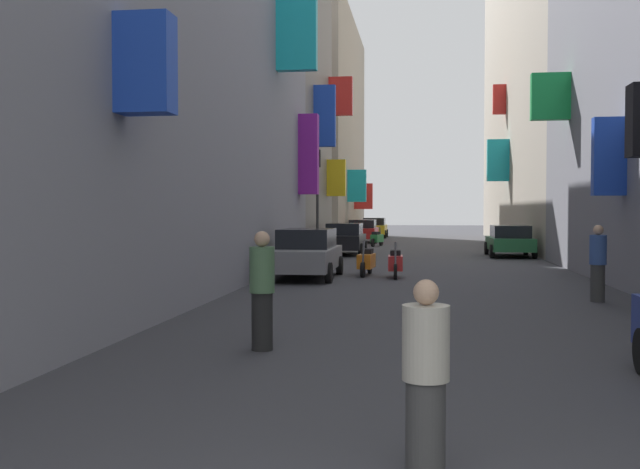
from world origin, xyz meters
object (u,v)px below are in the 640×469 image
parked_car_black (344,238)px  scooter_green (377,238)px  scooter_red (395,263)px  pedestrian_near_right (598,263)px  pedestrian_crossing (426,378)px  pedestrian_near_left (262,291)px  traffic_light_far_corner (317,185)px  parked_car_yellow (374,227)px  parked_car_red (363,231)px  parked_car_grey (306,253)px  scooter_orange (366,261)px  parked_car_green (510,240)px

parked_car_black → scooter_green: 8.29m
scooter_red → pedestrian_near_right: (4.81, -5.39, 0.42)m
pedestrian_crossing → pedestrian_near_left: size_ratio=0.87×
scooter_green → traffic_light_far_corner: traffic_light_far_corner is taller
traffic_light_far_corner → parked_car_yellow: bearing=87.8°
parked_car_red → scooter_red: (2.98, -24.78, -0.31)m
scooter_red → parked_car_grey: bearing=-169.7°
parked_car_red → scooter_red: parked_car_red is taller
parked_car_red → scooter_green: 5.14m
parked_car_yellow → pedestrian_near_right: 39.16m
scooter_orange → pedestrian_near_right: 8.40m
pedestrian_near_left → parked_car_black: bearing=92.9°
parked_car_yellow → parked_car_grey: parked_car_grey is taller
parked_car_red → parked_car_black: bearing=-89.2°
scooter_red → pedestrian_crossing: pedestrian_crossing is taller
parked_car_grey → pedestrian_near_left: 11.72m
parked_car_red → scooter_green: bearing=-76.1°
parked_car_green → parked_car_grey: bearing=-122.8°
scooter_red → pedestrian_near_left: pedestrian_near_left is taller
parked_car_yellow → parked_car_grey: bearing=-90.0°
scooter_green → pedestrian_near_left: pedestrian_near_left is taller
parked_car_grey → pedestrian_near_left: (1.15, -11.66, 0.11)m
scooter_orange → parked_car_black: bearing=99.6°
parked_car_grey → parked_car_red: parked_car_grey is taller
parked_car_grey → scooter_orange: 2.16m
parked_car_grey → scooter_green: bearing=87.2°
parked_car_yellow → parked_car_red: (-0.26, -8.26, -0.01)m
parked_car_black → scooter_orange: bearing=-80.4°
parked_car_grey → scooter_red: bearing=10.3°
parked_car_yellow → scooter_green: (0.97, -13.24, -0.33)m
scooter_red → pedestrian_near_right: size_ratio=1.00×
traffic_light_far_corner → parked_car_black: bearing=74.4°
parked_car_black → parked_car_red: (-0.18, 13.20, -0.00)m
scooter_green → pedestrian_crossing: size_ratio=1.17×
parked_car_green → pedestrian_near_right: bearing=-89.9°
parked_car_black → parked_car_red: 13.20m
parked_car_black → pedestrian_near_left: bearing=-87.1°
scooter_green → parked_car_black: bearing=-97.3°
parked_car_yellow → scooter_red: bearing=-85.3°
traffic_light_far_corner → pedestrian_near_right: bearing=-58.6°
parked_car_green → pedestrian_near_right: pedestrian_near_right is taller
parked_car_grey → pedestrian_crossing: (3.55, -16.58, -0.02)m
pedestrian_near_right → traffic_light_far_corner: traffic_light_far_corner is taller
parked_car_grey → parked_car_black: size_ratio=1.07×
pedestrian_crossing → traffic_light_far_corner: bearing=99.9°
scooter_orange → pedestrian_near_right: pedestrian_near_right is taller
pedestrian_near_left → scooter_green: bearing=90.3°
scooter_green → pedestrian_near_right: pedestrian_near_right is taller
parked_car_grey → parked_car_green: (7.51, 11.68, -0.05)m
pedestrian_near_left → traffic_light_far_corner: (-2.07, 20.67, 2.27)m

